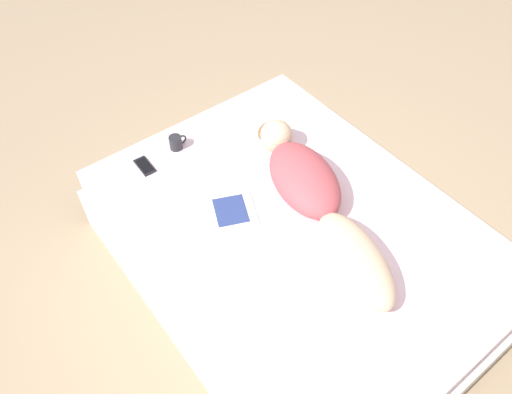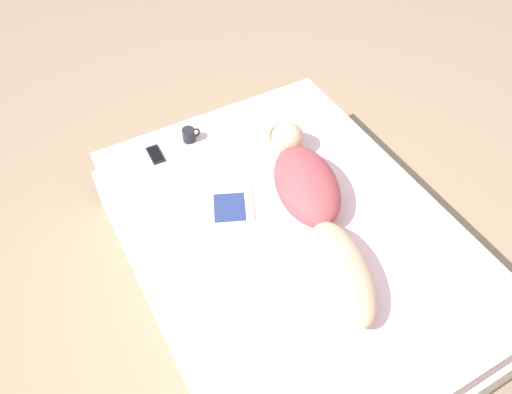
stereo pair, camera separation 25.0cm
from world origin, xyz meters
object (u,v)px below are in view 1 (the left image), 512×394
Objects in this scene: person at (315,197)px; open_magazine at (208,215)px; cell_phone at (145,166)px; coffee_mug at (176,142)px.

person is 2.30× the size of open_magazine.
person reaches higher than cell_phone.
person is 8.53× the size of cell_phone.
cell_phone is at bearing 122.82° from open_magazine.
person reaches higher than open_magazine.
open_magazine is 0.54m from coffee_mug.
open_magazine is 5.21× the size of coffee_mug.
coffee_mug is 0.22m from cell_phone.
open_magazine is at bearing -105.03° from coffee_mug.
open_magazine is 0.50m from cell_phone.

